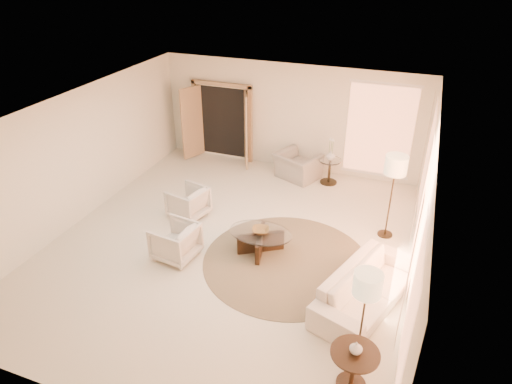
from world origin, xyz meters
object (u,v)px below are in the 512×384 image
(armchair_right, at_px, (175,240))
(end_vase, at_px, (356,348))
(accent_chair, at_px, (297,162))
(side_vase, at_px, (331,155))
(armchair_left, at_px, (188,201))
(floor_lamp_far, at_px, (367,288))
(bowl, at_px, (261,230))
(side_table, at_px, (330,169))
(floor_lamp_near, at_px, (396,169))
(coffee_table, at_px, (261,239))
(end_table, at_px, (354,363))
(sofa, at_px, (367,288))

(armchair_right, xyz_separation_m, end_vase, (3.73, -1.76, 0.32))
(accent_chair, xyz_separation_m, side_vase, (0.84, 0.02, 0.30))
(armchair_left, bearing_deg, floor_lamp_far, 70.37)
(bowl, bearing_deg, accent_chair, 93.85)
(armchair_right, xyz_separation_m, side_table, (2.09, 4.13, -0.00))
(floor_lamp_near, xyz_separation_m, end_vase, (0.00, -3.96, -0.83))
(armchair_right, xyz_separation_m, floor_lamp_near, (3.73, 2.21, 1.16))
(floor_lamp_far, distance_m, bowl, 3.16)
(coffee_table, bearing_deg, end_table, -47.85)
(bowl, height_order, end_vase, end_vase)
(side_table, height_order, side_vase, side_vase)
(armchair_right, bearing_deg, end_vase, 71.96)
(coffee_table, distance_m, floor_lamp_near, 2.97)
(accent_chair, height_order, bowl, accent_chair)
(end_table, bearing_deg, side_vase, 105.58)
(bowl, distance_m, side_vase, 3.46)
(floor_lamp_near, height_order, end_vase, floor_lamp_near)
(accent_chair, bearing_deg, side_vase, -155.44)
(accent_chair, height_order, coffee_table, accent_chair)
(coffee_table, height_order, end_table, end_table)
(coffee_table, relative_size, floor_lamp_near, 0.90)
(sofa, distance_m, end_table, 1.73)
(sofa, bearing_deg, accent_chair, 49.13)
(armchair_right, bearing_deg, floor_lamp_near, 127.76)
(armchair_right, bearing_deg, end_table, 71.96)
(end_table, relative_size, bowl, 1.99)
(accent_chair, xyz_separation_m, end_vase, (2.48, -5.87, 0.26))
(armchair_left, distance_m, end_vase, 5.32)
(side_vase, bearing_deg, floor_lamp_near, -49.54)
(armchair_right, height_order, side_vase, side_vase)
(armchair_left, relative_size, floor_lamp_near, 0.42)
(accent_chair, distance_m, floor_lamp_far, 6.03)
(floor_lamp_near, xyz_separation_m, bowl, (-2.25, -1.47, -1.05))
(sofa, relative_size, floor_lamp_far, 1.44)
(floor_lamp_near, xyz_separation_m, side_vase, (-1.64, 1.93, -0.79))
(coffee_table, bearing_deg, end_vase, -47.85)
(floor_lamp_near, bearing_deg, end_vase, -90.00)
(accent_chair, xyz_separation_m, floor_lamp_near, (2.48, -1.91, 1.09))
(armchair_left, height_order, coffee_table, armchair_left)
(floor_lamp_far, bearing_deg, accent_chair, 114.59)
(sofa, xyz_separation_m, floor_lamp_far, (0.07, -1.28, 1.03))
(armchair_left, distance_m, side_vase, 3.75)
(coffee_table, xyz_separation_m, bowl, (0.00, -0.00, 0.21))
(coffee_table, bearing_deg, armchair_left, 160.28)
(accent_chair, xyz_separation_m, floor_lamp_far, (2.48, -5.42, 0.92))
(armchair_left, relative_size, accent_chair, 0.73)
(side_table, bearing_deg, bowl, -100.20)
(floor_lamp_far, distance_m, end_vase, 0.80)
(accent_chair, relative_size, floor_lamp_far, 0.65)
(floor_lamp_far, height_order, bowl, floor_lamp_far)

